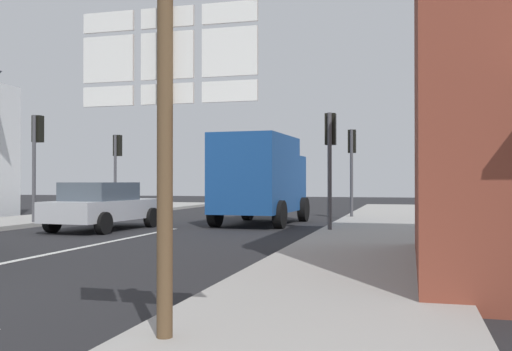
{
  "coord_description": "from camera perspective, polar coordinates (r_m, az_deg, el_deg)",
  "views": [
    {
      "loc": [
        7.2,
        -4.87,
        1.51
      ],
      "look_at": [
        2.14,
        13.93,
        1.7
      ],
      "focal_mm": 40.42,
      "sensor_mm": 36.0,
      "label": 1
    }
  ],
  "objects": [
    {
      "name": "sidewalk_right",
      "position": [
        12.98,
        11.01,
        -6.91
      ],
      "size": [
        3.2,
        44.0,
        0.14
      ],
      "primitive_type": "cube",
      "color": "#9E9B96",
      "rests_on": "ground"
    },
    {
      "name": "lane_centre_stripe",
      "position": [
        13.13,
        -18.47,
        -7.1
      ],
      "size": [
        0.16,
        12.0,
        0.01
      ],
      "primitive_type": "cube",
      "color": "silver",
      "rests_on": "ground"
    },
    {
      "name": "traffic_light_near_right",
      "position": [
        16.57,
        7.37,
        3.06
      ],
      "size": [
        0.3,
        0.49,
        3.45
      ],
      "color": "#47474C",
      "rests_on": "ground"
    },
    {
      "name": "delivery_truck",
      "position": [
        20.03,
        0.43,
        -0.16
      ],
      "size": [
        2.66,
        5.09,
        3.05
      ],
      "color": "#19478C",
      "rests_on": "ground"
    },
    {
      "name": "ground_plane",
      "position": [
        16.59,
        -10.78,
        -5.77
      ],
      "size": [
        80.0,
        80.0,
        0.0
      ],
      "primitive_type": "plane",
      "color": "#232326"
    },
    {
      "name": "traffic_light_far_right",
      "position": [
        22.75,
        9.47,
        2.2
      ],
      "size": [
        0.3,
        0.49,
        3.51
      ],
      "color": "#47474C",
      "rests_on": "ground"
    },
    {
      "name": "traffic_light_near_left",
      "position": [
        20.79,
        -20.88,
        2.92
      ],
      "size": [
        0.3,
        0.49,
        3.72
      ],
      "color": "#47474C",
      "rests_on": "ground"
    },
    {
      "name": "sedan_far",
      "position": [
        18.38,
        -14.88,
        -2.87
      ],
      "size": [
        2.2,
        4.31,
        1.47
      ],
      "color": "#B7BABF",
      "rests_on": "ground"
    },
    {
      "name": "traffic_light_far_left",
      "position": [
        25.42,
        -13.6,
        1.88
      ],
      "size": [
        0.3,
        0.49,
        3.49
      ],
      "color": "#47474C",
      "rests_on": "ground"
    },
    {
      "name": "route_sign_post",
      "position": [
        5.15,
        -8.91,
        4.98
      ],
      "size": [
        1.66,
        0.14,
        3.2
      ],
      "color": "brown",
      "rests_on": "ground"
    }
  ]
}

